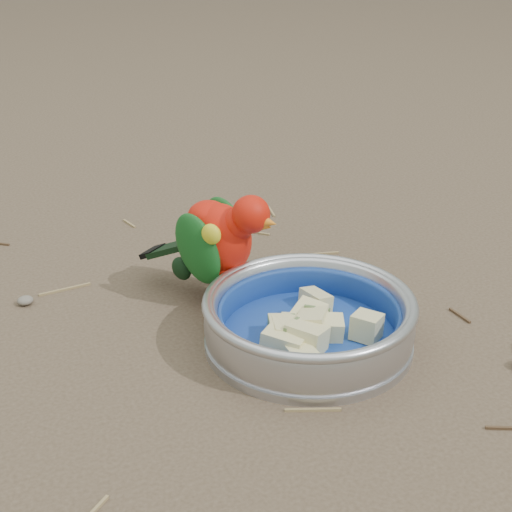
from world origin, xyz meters
name	(u,v)px	position (x,y,z in m)	size (l,w,h in m)	color
ground	(262,349)	(0.00, 0.00, 0.00)	(60.00, 60.00, 0.00)	brown
food_bowl	(308,339)	(0.05, -0.01, 0.01)	(0.24, 0.24, 0.02)	#B2B2BA
bowl_wall	(309,316)	(0.05, -0.01, 0.04)	(0.24, 0.24, 0.04)	#B2B2BA
fruit_wedges	(309,322)	(0.05, -0.01, 0.03)	(0.14, 0.14, 0.03)	beige
lory_parrot	(221,249)	(0.00, 0.13, 0.07)	(0.09, 0.18, 0.15)	red
ground_debris	(231,313)	(0.00, 0.09, 0.00)	(0.90, 0.80, 0.01)	#937B50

